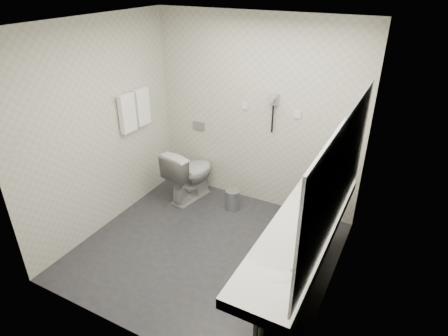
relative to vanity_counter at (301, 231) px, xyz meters
The scene contains 28 objects.
floor 1.39m from the vanity_counter, 169.92° to the left, with size 2.80×2.80×0.00m, color #242529.
ceiling 2.05m from the vanity_counter, 169.92° to the left, with size 2.80×2.80×0.00m, color silver.
wall_back 1.93m from the vanity_counter, 126.87° to the left, with size 2.80×2.80×0.00m, color beige.
wall_front 1.64m from the vanity_counter, 135.64° to the right, with size 2.80×2.80×0.00m, color beige.
wall_left 2.57m from the vanity_counter, behind, with size 2.60×2.60×0.00m, color beige.
wall_right 0.56m from the vanity_counter, 36.03° to the left, with size 2.60×2.60×0.00m, color beige.
vanity_counter is the anchor object (origin of this frame).
vanity_panel 0.43m from the vanity_counter, ahead, with size 0.03×2.15×0.75m, color #9B9693.
vanity_post_far 1.12m from the vanity_counter, 86.97° to the left, with size 0.06×0.06×0.75m, color silver.
mirror 0.70m from the vanity_counter, ahead, with size 0.02×2.20×1.05m, color #B2BCC6.
basin_near 0.65m from the vanity_counter, 90.00° to the right, with size 0.40×0.31×0.05m, color silver.
basin_far 0.65m from the vanity_counter, 90.00° to the left, with size 0.40×0.31×0.05m, color silver.
faucet_near 0.69m from the vanity_counter, 73.30° to the right, with size 0.04×0.04×0.15m, color silver.
faucet_far 0.69m from the vanity_counter, 73.30° to the left, with size 0.04×0.04×0.15m, color silver.
soap_bottle_a 0.16m from the vanity_counter, 79.98° to the left, with size 0.04×0.04×0.10m, color white.
glass_left 0.31m from the vanity_counter, 48.29° to the left, with size 0.06×0.06×0.10m, color silver.
toilet 2.24m from the vanity_counter, 149.97° to the left, with size 0.43×0.76×0.77m, color silver.
flush_plate 2.48m from the vanity_counter, 143.06° to the left, with size 0.18×0.02×0.12m, color #B2B5BA.
pedal_bin 1.80m from the vanity_counter, 138.20° to the left, with size 0.19×0.19×0.27m, color #B2B5BA.
bin_lid 1.76m from the vanity_counter, 138.20° to the left, with size 0.19×0.19×0.01m, color #B2B5BA.
towel_rail 2.69m from the vanity_counter, 163.14° to the left, with size 0.02×0.02×0.62m, color silver.
towel_near 2.59m from the vanity_counter, 166.10° to the left, with size 0.07×0.24×0.48m, color white.
towel_far 2.67m from the vanity_counter, 160.15° to the left, with size 0.07×0.24×0.48m, color white.
dryer_cradle 1.85m from the vanity_counter, 120.76° to the left, with size 0.10×0.04×0.14m, color gray.
dryer_barrel 1.81m from the vanity_counter, 122.01° to the left, with size 0.08×0.08×0.14m, color gray.
dryer_cord 1.76m from the vanity_counter, 121.02° to the left, with size 0.02×0.02×0.35m, color black.
switch_plate_a 2.04m from the vanity_counter, 130.59° to the left, with size 0.09×0.02×0.09m, color silver.
switch_plate_b 1.69m from the vanity_counter, 111.13° to the left, with size 0.09×0.02×0.09m, color silver.
Camera 1 is at (1.82, -3.02, 2.93)m, focal length 30.77 mm.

